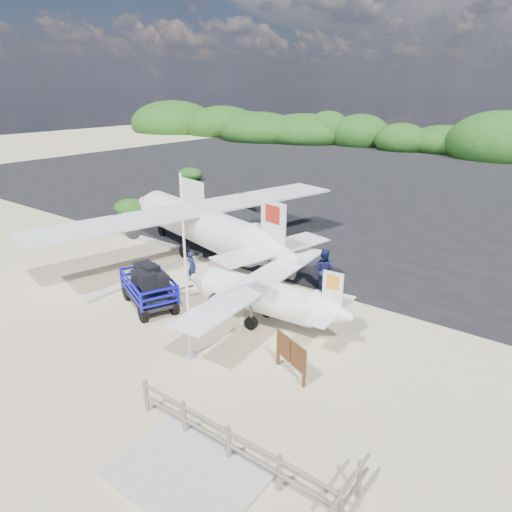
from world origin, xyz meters
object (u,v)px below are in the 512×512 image
(crew_a, at_px, (192,266))
(crew_b, at_px, (324,270))
(flagpole, at_px, (191,355))
(baggage_cart, at_px, (150,306))
(aircraft_small, at_px, (323,174))
(signboard, at_px, (290,375))

(crew_a, relative_size, crew_b, 0.76)
(crew_a, bearing_deg, flagpole, 140.67)
(baggage_cart, relative_size, aircraft_small, 0.44)
(crew_b, distance_m, aircraft_small, 29.38)
(signboard, xyz_separation_m, crew_a, (-7.78, 3.53, 0.74))
(baggage_cart, height_order, flagpole, flagpole)
(crew_a, bearing_deg, aircraft_small, -65.80)
(crew_a, height_order, crew_b, crew_b)
(baggage_cart, xyz_separation_m, signboard, (7.32, -0.57, 0.00))
(signboard, bearing_deg, crew_a, 177.45)
(baggage_cart, bearing_deg, flagpole, 0.29)
(signboard, bearing_deg, baggage_cart, -162.58)
(crew_b, bearing_deg, crew_a, 24.76)
(baggage_cart, xyz_separation_m, crew_a, (-0.45, 2.96, 0.74))
(signboard, bearing_deg, flagpole, -140.10)
(aircraft_small, bearing_deg, crew_b, 114.47)
(flagpole, relative_size, aircraft_small, 0.85)
(crew_a, bearing_deg, crew_b, -145.33)
(crew_b, height_order, aircraft_small, crew_b)
(crew_b, xyz_separation_m, aircraft_small, (-14.29, 25.65, -0.96))
(crew_a, height_order, aircraft_small, crew_a)
(baggage_cart, relative_size, crew_a, 2.18)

